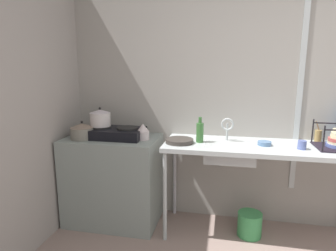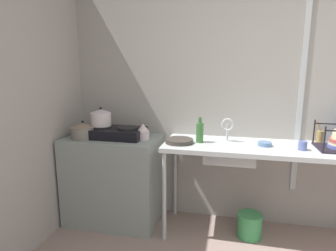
{
  "view_description": "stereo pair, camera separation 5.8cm",
  "coord_description": "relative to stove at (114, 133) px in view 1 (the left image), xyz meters",
  "views": [
    {
      "loc": [
        -0.74,
        -1.0,
        1.55
      ],
      "look_at": [
        -1.26,
        1.56,
        1.03
      ],
      "focal_mm": 30.24,
      "sensor_mm": 36.0,
      "label": 1
    },
    {
      "loc": [
        -0.68,
        -0.99,
        1.55
      ],
      "look_at": [
        -1.26,
        1.56,
        1.03
      ],
      "focal_mm": 30.24,
      "sensor_mm": 36.0,
      "label": 2
    }
  ],
  "objects": [
    {
      "name": "counter_concrete",
      "position": [
        -0.02,
        0.0,
        -0.49
      ],
      "size": [
        0.91,
        0.58,
        0.88
      ],
      "primitive_type": "cube",
      "color": "gray",
      "rests_on": "ground"
    },
    {
      "name": "percolator",
      "position": [
        0.3,
        -0.02,
        0.03
      ],
      "size": [
        0.12,
        0.12,
        0.16
      ],
      "color": "beige",
      "rests_on": "counter_concrete"
    },
    {
      "name": "small_bowl_on_drainboard",
      "position": [
        1.42,
        -0.0,
        -0.03
      ],
      "size": [
        0.12,
        0.12,
        0.04
      ],
      "primitive_type": "cylinder",
      "color": "#5477A2",
      "rests_on": "counter_sink"
    },
    {
      "name": "frying_pan",
      "position": [
        0.66,
        -0.07,
        -0.03
      ],
      "size": [
        0.26,
        0.26,
        0.04
      ],
      "primitive_type": "cylinder",
      "color": "#37312C",
      "rests_on": "counter_sink"
    },
    {
      "name": "cup_by_rack",
      "position": [
        1.71,
        -0.07,
        -0.01
      ],
      "size": [
        0.07,
        0.07,
        0.07
      ],
      "primitive_type": "cylinder",
      "color": "#5867A8",
      "rests_on": "counter_sink"
    },
    {
      "name": "wall_metal_strip",
      "position": [
        1.74,
        0.28,
        0.48
      ],
      "size": [
        0.05,
        0.01,
        2.06
      ],
      "primitive_type": "cube",
      "color": "#B0B7B8"
    },
    {
      "name": "faucet",
      "position": [
        1.09,
        0.09,
        0.09
      ],
      "size": [
        0.12,
        0.07,
        0.22
      ],
      "color": "#B0B7B8",
      "rests_on": "counter_sink"
    },
    {
      "name": "counter_sink",
      "position": [
        1.39,
        0.0,
        -0.11
      ],
      "size": [
        1.74,
        0.58,
        0.88
      ],
      "color": "#B0B7B8",
      "rests_on": "ground"
    },
    {
      "name": "bucket_on_floor",
      "position": [
        1.33,
        -0.03,
        -0.82
      ],
      "size": [
        0.22,
        0.22,
        0.23
      ],
      "primitive_type": "cylinder",
      "color": "#398F4E",
      "rests_on": "ground"
    },
    {
      "name": "stove",
      "position": [
        0.0,
        0.0,
        0.0
      ],
      "size": [
        0.58,
        0.35,
        0.11
      ],
      "color": "black",
      "rests_on": "counter_concrete"
    },
    {
      "name": "pot_on_left_burner",
      "position": [
        -0.14,
        0.0,
        0.14
      ],
      "size": [
        0.2,
        0.2,
        0.19
      ],
      "color": "silver",
      "rests_on": "stove"
    },
    {
      "name": "pot_beside_stove",
      "position": [
        -0.28,
        -0.11,
        0.03
      ],
      "size": [
        0.23,
        0.23,
        0.18
      ],
      "color": "slate",
      "rests_on": "counter_concrete"
    },
    {
      "name": "utensil_jar",
      "position": [
        1.93,
        0.24,
        0.01
      ],
      "size": [
        0.07,
        0.06,
        0.19
      ],
      "color": "olive",
      "rests_on": "counter_sink"
    },
    {
      "name": "bottle_by_sink",
      "position": [
        0.85,
        -0.01,
        0.05
      ],
      "size": [
        0.07,
        0.07,
        0.24
      ],
      "color": "#376C32",
      "rests_on": "counter_sink"
    },
    {
      "name": "sink_basin",
      "position": [
        1.12,
        -0.04,
        -0.13
      ],
      "size": [
        0.45,
        0.28,
        0.15
      ],
      "primitive_type": "cube",
      "color": "#B0B7B8",
      "rests_on": "counter_sink"
    },
    {
      "name": "wall_back",
      "position": [
        1.8,
        0.34,
        0.35
      ],
      "size": [
        5.41,
        0.1,
        2.57
      ],
      "primitive_type": "cube",
      "color": "#9A958E",
      "rests_on": "ground"
    }
  ]
}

